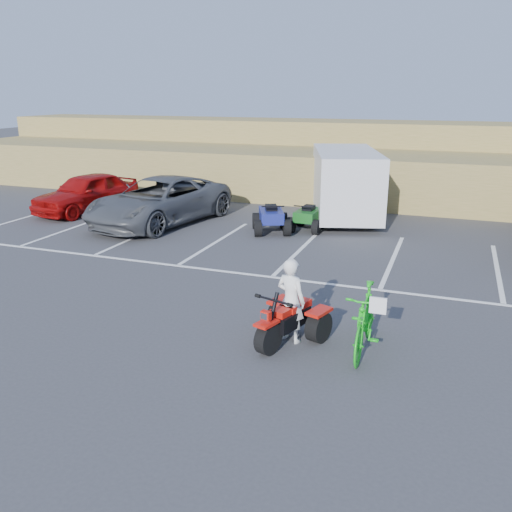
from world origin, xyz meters
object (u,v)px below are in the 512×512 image
(grey_pickup, at_px, (160,201))
(cargo_trailer, at_px, (345,182))
(red_car, at_px, (87,193))
(red_trike_atv, at_px, (285,343))
(quad_atv_green, at_px, (308,230))
(rider, at_px, (291,300))
(quad_atv_blue, at_px, (271,232))
(green_dirt_bike, at_px, (365,320))

(grey_pickup, bearing_deg, cargo_trailer, 38.63)
(red_car, bearing_deg, red_trike_atv, -26.26)
(grey_pickup, xyz_separation_m, red_car, (-3.64, 0.74, -0.06))
(quad_atv_green, bearing_deg, rider, -73.97)
(red_trike_atv, relative_size, quad_atv_blue, 1.00)
(green_dirt_bike, relative_size, red_car, 0.46)
(green_dirt_bike, height_order, cargo_trailer, cargo_trailer)
(red_trike_atv, height_order, grey_pickup, grey_pickup)
(cargo_trailer, bearing_deg, grey_pickup, -169.45)
(red_car, distance_m, quad_atv_green, 8.88)
(green_dirt_bike, distance_m, grey_pickup, 11.28)
(red_trike_atv, height_order, quad_atv_blue, quad_atv_blue)
(red_trike_atv, bearing_deg, green_dirt_bike, 24.78)
(red_car, bearing_deg, quad_atv_green, 12.55)
(green_dirt_bike, bearing_deg, grey_pickup, 138.02)
(cargo_trailer, height_order, quad_atv_blue, cargo_trailer)
(green_dirt_bike, xyz_separation_m, quad_atv_blue, (-4.35, 7.62, -0.61))
(red_trike_atv, relative_size, grey_pickup, 0.27)
(red_trike_atv, bearing_deg, grey_pickup, 150.63)
(grey_pickup, height_order, red_car, grey_pickup)
(green_dirt_bike, bearing_deg, quad_atv_blue, 119.14)
(grey_pickup, xyz_separation_m, quad_atv_green, (5.20, 0.85, -0.81))
(grey_pickup, height_order, cargo_trailer, cargo_trailer)
(rider, distance_m, cargo_trailer, 10.69)
(green_dirt_bike, bearing_deg, rider, -179.42)
(red_car, relative_size, quad_atv_green, 3.04)
(green_dirt_bike, xyz_separation_m, cargo_trailer, (-2.50, 10.59, 0.73))
(cargo_trailer, bearing_deg, quad_atv_green, -125.57)
(cargo_trailer, bearing_deg, quad_atv_blue, -139.05)
(grey_pickup, bearing_deg, quad_atv_green, 20.22)
(red_trike_atv, bearing_deg, rider, 90.00)
(cargo_trailer, height_order, quad_atv_green, cargo_trailer)
(quad_atv_blue, bearing_deg, green_dirt_bike, -84.04)
(green_dirt_bike, bearing_deg, quad_atv_green, 110.83)
(rider, bearing_deg, grey_pickup, -28.65)
(red_car, height_order, cargo_trailer, cargo_trailer)
(grey_pickup, xyz_separation_m, quad_atv_blue, (4.11, 0.16, -0.81))
(red_trike_atv, xyz_separation_m, cargo_trailer, (-1.08, 10.76, 1.34))
(red_car, bearing_deg, quad_atv_blue, 7.54)
(red_trike_atv, distance_m, rider, 0.82)
(red_car, distance_m, quad_atv_blue, 7.81)
(rider, distance_m, quad_atv_blue, 8.24)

